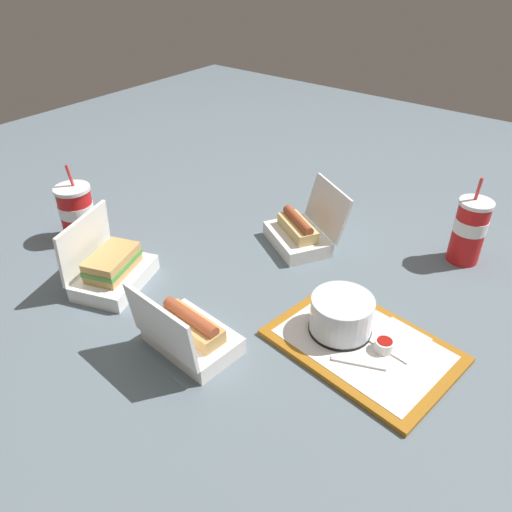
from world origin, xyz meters
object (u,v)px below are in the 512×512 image
plastic_fork (359,363)px  soda_cup_center (77,212)px  food_tray (363,346)px  soda_cup_back (469,230)px  clamshell_sandwich_front (111,269)px  cake_container (341,316)px  ketchup_cup (384,345)px  clamshell_hotdog_right (302,232)px  clamshell_hotdog_left (189,334)px

plastic_fork → soda_cup_center: 0.87m
food_tray → soda_cup_center: (0.84, 0.09, 0.08)m
plastic_fork → soda_cup_back: soda_cup_back is taller
clamshell_sandwich_front → cake_container: bearing=-161.1°
food_tray → soda_cup_back: 0.47m
plastic_fork → soda_cup_center: bearing=-20.2°
ketchup_cup → soda_cup_back: 0.46m
ketchup_cup → plastic_fork: (0.02, 0.07, -0.01)m
plastic_fork → clamshell_hotdog_right: (0.35, -0.32, 0.02)m
clamshell_hotdog_right → clamshell_hotdog_left: bearing=94.6°
cake_container → clamshell_hotdog_left: (0.23, 0.23, -0.01)m
clamshell_hotdog_left → cake_container: bearing=-134.7°
clamshell_sandwich_front → soda_cup_center: 0.26m
clamshell_hotdog_right → soda_cup_back: size_ratio=1.04×
clamshell_hotdog_right → plastic_fork: bearing=137.6°
soda_cup_back → ketchup_cup: bearing=88.8°
food_tray → ketchup_cup: (-0.04, -0.01, 0.02)m
food_tray → clamshell_hotdog_right: 0.42m
clamshell_hotdog_right → soda_cup_center: soda_cup_center is taller
clamshell_hotdog_left → soda_cup_center: bearing=-13.5°
soda_cup_center → food_tray: bearing=-173.8°
clamshell_hotdog_left → clamshell_sandwich_front: 0.31m
food_tray → cake_container: (0.06, -0.01, 0.05)m
cake_container → plastic_fork: cake_container is taller
cake_container → clamshell_hotdog_left: size_ratio=0.66×
ketchup_cup → plastic_fork: 0.07m
food_tray → ketchup_cup: size_ratio=10.06×
clamshell_hotdog_left → ketchup_cup: bearing=-144.8°
soda_cup_center → cake_container: bearing=-172.9°
clamshell_hotdog_left → soda_cup_center: soda_cup_center is taller
cake_container → clamshell_sandwich_front: 0.57m
ketchup_cup → clamshell_hotdog_left: size_ratio=0.19×
plastic_fork → soda_cup_back: (-0.03, -0.52, 0.08)m
soda_cup_back → soda_cup_center: (0.89, 0.55, -0.01)m
cake_container → soda_cup_center: size_ratio=0.62×
ketchup_cup → plastic_fork: size_ratio=0.36×
food_tray → clamshell_sandwich_front: (0.60, 0.18, 0.04)m
food_tray → clamshell_hotdog_left: size_ratio=1.95×
cake_container → ketchup_cup: 0.11m
plastic_fork → clamshell_hotdog_right: size_ratio=0.45×
clamshell_hotdog_left → soda_cup_back: soda_cup_back is taller
plastic_fork → clamshell_sandwich_front: bearing=-11.4°
ketchup_cup → soda_cup_center: (0.88, 0.10, 0.06)m
clamshell_hotdog_left → clamshell_hotdog_right: (0.04, -0.48, -0.00)m
clamshell_hotdog_left → soda_cup_back: bearing=-116.4°
soda_cup_back → clamshell_sandwich_front: bearing=44.6°
food_tray → clamshell_hotdog_right: size_ratio=1.64×
clamshell_sandwich_front → clamshell_hotdog_left: bearing=171.3°
plastic_fork → soda_cup_center: size_ratio=0.50×
food_tray → soda_cup_back: (-0.05, -0.46, 0.09)m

